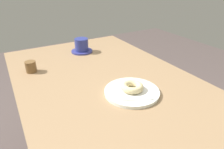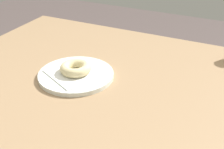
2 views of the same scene
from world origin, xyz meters
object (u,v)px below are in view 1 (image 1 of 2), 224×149
object	(u,v)px
plate_sugar_ring	(132,92)
sugar_jar	(31,67)
donut_sugar_ring	(132,87)
coffee_cup	(82,46)

from	to	relation	value
plate_sugar_ring	sugar_jar	size ratio (longest dim) A/B	4.11
donut_sugar_ring	sugar_jar	xyz separation A→B (m)	(-0.43, -0.34, -0.00)
plate_sugar_ring	coffee_cup	distance (m)	0.58
sugar_jar	donut_sugar_ring	bearing A→B (deg)	37.73
donut_sugar_ring	coffee_cup	bearing A→B (deg)	179.44
coffee_cup	donut_sugar_ring	bearing A→B (deg)	-0.56
donut_sugar_ring	sugar_jar	distance (m)	0.55
sugar_jar	plate_sugar_ring	bearing A→B (deg)	37.73
coffee_cup	sugar_jar	size ratio (longest dim) A/B	2.36
plate_sugar_ring	coffee_cup	world-z (taller)	coffee_cup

